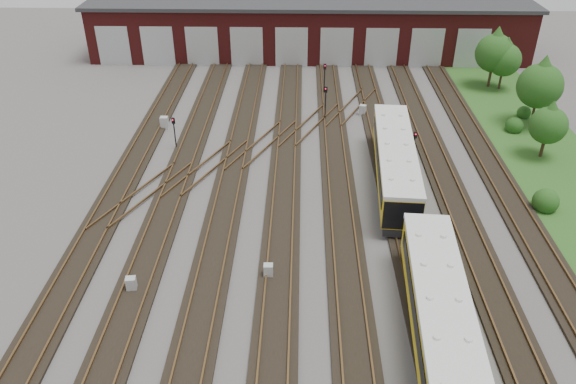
{
  "coord_description": "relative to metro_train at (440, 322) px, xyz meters",
  "views": [
    {
      "loc": [
        -0.83,
        -27.7,
        21.35
      ],
      "look_at": [
        -1.62,
        3.57,
        2.0
      ],
      "focal_mm": 35.0,
      "sensor_mm": 36.0,
      "label": 1
    }
  ],
  "objects": [
    {
      "name": "relay_cabinet_1",
      "position": [
        -18.87,
        25.1,
        -1.29
      ],
      "size": [
        0.67,
        0.56,
        1.11
      ],
      "primitive_type": "cube",
      "rotation": [
        0.0,
        0.0,
        -0.0
      ],
      "color": "#ADB1B3",
      "rests_on": "ground"
    },
    {
      "name": "bush_1",
      "position": [
        11.8,
        25.29,
        -1.09
      ],
      "size": [
        1.52,
        1.52,
        1.52
      ],
      "primitive_type": "sphere",
      "color": "#1B4714",
      "rests_on": "ground"
    },
    {
      "name": "bush_2",
      "position": [
        13.67,
        28.38,
        -1.21
      ],
      "size": [
        1.27,
        1.27,
        1.27
      ],
      "primitive_type": "sphere",
      "color": "#1B4714",
      "rests_on": "ground"
    },
    {
      "name": "tree_2",
      "position": [
        13.8,
        26.76,
        2.29
      ],
      "size": [
        3.88,
        3.88,
        6.43
      ],
      "color": "#302315",
      "rests_on": "ground"
    },
    {
      "name": "tree_1",
      "position": [
        13.48,
        35.41,
        1.64
      ],
      "size": [
        3.27,
        3.27,
        5.42
      ],
      "color": "#302315",
      "rests_on": "ground"
    },
    {
      "name": "signal_mast_0",
      "position": [
        -17.11,
        21.3,
        -0.06
      ],
      "size": [
        0.28,
        0.26,
        2.75
      ],
      "rotation": [
        0.0,
        0.0,
        -0.29
      ],
      "color": "black",
      "rests_on": "ground"
    },
    {
      "name": "tree_0",
      "position": [
        12.55,
        36.0,
        2.2
      ],
      "size": [
        3.8,
        3.8,
        6.3
      ],
      "color": "#302315",
      "rests_on": "ground"
    },
    {
      "name": "relay_cabinet_3",
      "position": [
        0.81,
        26.22,
        -1.28
      ],
      "size": [
        0.72,
        0.62,
        1.14
      ],
      "primitive_type": "cube",
      "rotation": [
        0.0,
        0.0,
        0.07
      ],
      "color": "#ADB1B3",
      "rests_on": "ground"
    },
    {
      "name": "ground",
      "position": [
        -6.0,
        7.87,
        -1.85
      ],
      "size": [
        120.0,
        120.0,
        0.0
      ],
      "primitive_type": "plane",
      "color": "#484643",
      "rests_on": "ground"
    },
    {
      "name": "signal_mast_2",
      "position": [
        -4.55,
        33.68,
        0.15
      ],
      "size": [
        0.28,
        0.26,
        3.1
      ],
      "rotation": [
        0.0,
        0.0,
        0.11
      ],
      "color": "black",
      "rests_on": "ground"
    },
    {
      "name": "track_network",
      "position": [
        -6.17,
        8.46,
        -1.74
      ],
      "size": [
        30.4,
        70.0,
        0.33
      ],
      "color": "black",
      "rests_on": "ground"
    },
    {
      "name": "relay_cabinet_2",
      "position": [
        -8.6,
        5.25,
        -1.4
      ],
      "size": [
        0.55,
        0.46,
        0.9
      ],
      "primitive_type": "cube",
      "rotation": [
        0.0,
        0.0,
        0.02
      ],
      "color": "#ADB1B3",
      "rests_on": "ground"
    },
    {
      "name": "metro_train",
      "position": [
        0.0,
        0.0,
        0.0
      ],
      "size": [
        3.55,
        46.47,
        2.96
      ],
      "rotation": [
        0.0,
        0.0,
        -0.07
      ],
      "color": "black",
      "rests_on": "ground"
    },
    {
      "name": "maintenance_shed",
      "position": [
        -6.01,
        47.84,
        1.36
      ],
      "size": [
        51.0,
        12.5,
        6.35
      ],
      "color": "#581616",
      "rests_on": "ground"
    },
    {
      "name": "tree_3",
      "position": [
        12.49,
        20.62,
        1.27
      ],
      "size": [
        2.93,
        2.93,
        4.85
      ],
      "color": "#302315",
      "rests_on": "ground"
    },
    {
      "name": "bush_0",
      "position": [
        10.0,
        12.9,
        -0.95
      ],
      "size": [
        1.79,
        1.79,
        1.79
      ],
      "primitive_type": "sphere",
      "color": "#1B4714",
      "rests_on": "ground"
    },
    {
      "name": "signal_mast_3",
      "position": [
        1.8,
        18.56,
        0.11
      ],
      "size": [
        0.25,
        0.24,
        3.05
      ],
      "rotation": [
        0.0,
        0.0,
        0.02
      ],
      "color": "black",
      "rests_on": "ground"
    },
    {
      "name": "relay_cabinet_0",
      "position": [
        -16.2,
        3.88,
        -1.38
      ],
      "size": [
        0.62,
        0.54,
        0.93
      ],
      "primitive_type": "cube",
      "rotation": [
        0.0,
        0.0,
        0.14
      ],
      "color": "#ADB1B3",
      "rests_on": "ground"
    },
    {
      "name": "relay_cabinet_4",
      "position": [
        -1.13,
        28.56,
        -1.37
      ],
      "size": [
        0.71,
        0.65,
        0.95
      ],
      "primitive_type": "cube",
      "rotation": [
        0.0,
        0.0,
        -0.36
      ],
      "color": "#ADB1B3",
      "rests_on": "ground"
    },
    {
      "name": "grass_verge",
      "position": [
        13.0,
        17.87,
        -1.82
      ],
      "size": [
        8.0,
        55.0,
        0.05
      ],
      "primitive_type": "cube",
      "color": "#254B19",
      "rests_on": "ground"
    },
    {
      "name": "signal_mast_1",
      "position": [
        -4.66,
        27.18,
        0.22
      ],
      "size": [
        0.29,
        0.27,
        3.23
      ],
      "rotation": [
        0.0,
        0.0,
        -0.33
      ],
      "color": "black",
      "rests_on": "ground"
    }
  ]
}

